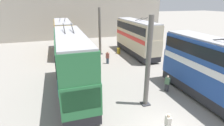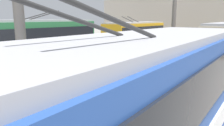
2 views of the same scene
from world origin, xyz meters
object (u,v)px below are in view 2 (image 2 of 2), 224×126
object	(u,v)px
bus_right_near	(27,56)
oil_drum	(201,79)
person_aisle_midway	(146,79)
bus_right_mid	(136,41)

from	to	relation	value
bus_right_near	oil_drum	bearing A→B (deg)	-36.80
person_aisle_midway	bus_right_near	bearing A→B (deg)	-179.09
bus_right_near	person_aisle_midway	bearing A→B (deg)	-36.92
bus_right_mid	person_aisle_midway	xyz separation A→B (m)	(-7.07, -5.07, -1.99)
bus_right_mid	person_aisle_midway	bearing A→B (deg)	-144.35
bus_right_near	bus_right_mid	distance (m)	13.81
bus_right_mid	person_aisle_midway	size ratio (longest dim) A/B	5.89
bus_right_near	person_aisle_midway	xyz separation A→B (m)	(6.75, -5.07, -2.17)
person_aisle_midway	oil_drum	distance (m)	5.06
bus_right_mid	oil_drum	xyz separation A→B (m)	(-3.02, -8.07, -2.43)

